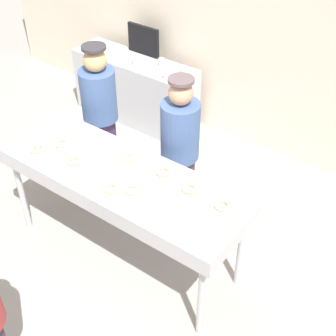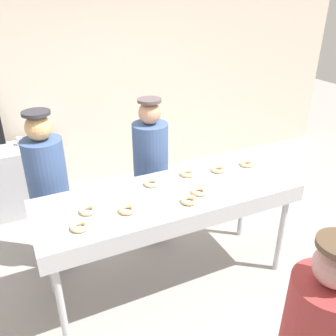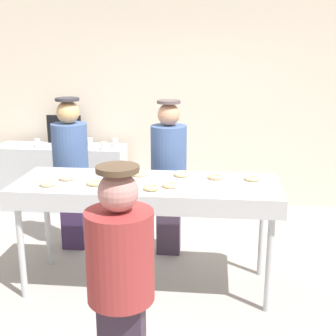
{
  "view_description": "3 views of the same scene",
  "coord_description": "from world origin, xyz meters",
  "px_view_note": "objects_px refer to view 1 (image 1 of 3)",
  "views": [
    {
      "loc": [
        2.18,
        -2.31,
        3.56
      ],
      "look_at": [
        0.31,
        0.25,
        1.03
      ],
      "focal_mm": 51.53,
      "sensor_mm": 36.0,
      "label": 1
    },
    {
      "loc": [
        -1.13,
        -2.37,
        2.54
      ],
      "look_at": [
        0.17,
        0.39,
        1.01
      ],
      "focal_mm": 38.14,
      "sensor_mm": 36.0,
      "label": 2
    },
    {
      "loc": [
        0.58,
        -3.72,
        2.13
      ],
      "look_at": [
        0.16,
        0.28,
        1.04
      ],
      "focal_mm": 48.63,
      "sensor_mm": 36.0,
      "label": 3
    }
  ],
  "objects_px": {
    "plain_donut_0": "(223,205)",
    "plain_donut_1": "(62,142)",
    "plain_donut_8": "(132,189)",
    "worker_assistant": "(100,108)",
    "plain_donut_7": "(127,156)",
    "plain_donut_5": "(38,148)",
    "paper_cup_3": "(166,75)",
    "plain_donut_4": "(111,188)",
    "plain_donut_6": "(163,171)",
    "plain_donut_3": "(74,160)",
    "paper_cup_2": "(161,62)",
    "menu_display": "(143,40)",
    "paper_cup_4": "(184,70)",
    "paper_cup_1": "(113,53)",
    "worker_baker": "(180,144)",
    "plain_donut_2": "(190,188)",
    "paper_cup_0": "(135,61)",
    "fryer_conveyor": "(121,181)",
    "prep_counter": "(135,90)"
  },
  "relations": [
    {
      "from": "fryer_conveyor",
      "to": "paper_cup_2",
      "type": "height_order",
      "value": "fryer_conveyor"
    },
    {
      "from": "plain_donut_5",
      "to": "menu_display",
      "type": "bearing_deg",
      "value": 105.2
    },
    {
      "from": "plain_donut_7",
      "to": "paper_cup_0",
      "type": "height_order",
      "value": "plain_donut_7"
    },
    {
      "from": "plain_donut_6",
      "to": "paper_cup_4",
      "type": "relative_size",
      "value": 1.37
    },
    {
      "from": "plain_donut_4",
      "to": "paper_cup_2",
      "type": "distance_m",
      "value": 2.48
    },
    {
      "from": "plain_donut_5",
      "to": "paper_cup_1",
      "type": "height_order",
      "value": "plain_donut_5"
    },
    {
      "from": "plain_donut_5",
      "to": "paper_cup_3",
      "type": "height_order",
      "value": "plain_donut_5"
    },
    {
      "from": "paper_cup_0",
      "to": "plain_donut_6",
      "type": "bearing_deg",
      "value": -44.96
    },
    {
      "from": "worker_assistant",
      "to": "paper_cup_1",
      "type": "relative_size",
      "value": 15.71
    },
    {
      "from": "plain_donut_5",
      "to": "plain_donut_8",
      "type": "xyz_separation_m",
      "value": [
        1.03,
        0.07,
        0.0
      ]
    },
    {
      "from": "plain_donut_1",
      "to": "menu_display",
      "type": "relative_size",
      "value": 0.31
    },
    {
      "from": "plain_donut_0",
      "to": "paper_cup_4",
      "type": "bearing_deg",
      "value": 131.62
    },
    {
      "from": "plain_donut_3",
      "to": "paper_cup_1",
      "type": "bearing_deg",
      "value": 123.14
    },
    {
      "from": "plain_donut_5",
      "to": "plain_donut_3",
      "type": "bearing_deg",
      "value": 9.39
    },
    {
      "from": "plain_donut_3",
      "to": "paper_cup_2",
      "type": "height_order",
      "value": "plain_donut_3"
    },
    {
      "from": "plain_donut_1",
      "to": "plain_donut_5",
      "type": "bearing_deg",
      "value": -119.28
    },
    {
      "from": "plain_donut_1",
      "to": "paper_cup_2",
      "type": "bearing_deg",
      "value": 100.01
    },
    {
      "from": "plain_donut_0",
      "to": "plain_donut_1",
      "type": "bearing_deg",
      "value": -174.7
    },
    {
      "from": "plain_donut_6",
      "to": "plain_donut_7",
      "type": "xyz_separation_m",
      "value": [
        -0.38,
        -0.03,
        0.0
      ]
    },
    {
      "from": "worker_assistant",
      "to": "fryer_conveyor",
      "type": "bearing_deg",
      "value": 142.02
    },
    {
      "from": "plain_donut_8",
      "to": "paper_cup_0",
      "type": "distance_m",
      "value": 2.51
    },
    {
      "from": "plain_donut_0",
      "to": "plain_donut_3",
      "type": "relative_size",
      "value": 1.0
    },
    {
      "from": "plain_donut_7",
      "to": "plain_donut_4",
      "type": "bearing_deg",
      "value": -67.67
    },
    {
      "from": "plain_donut_5",
      "to": "prep_counter",
      "type": "height_order",
      "value": "plain_donut_5"
    },
    {
      "from": "plain_donut_4",
      "to": "plain_donut_5",
      "type": "relative_size",
      "value": 1.0
    },
    {
      "from": "plain_donut_4",
      "to": "worker_assistant",
      "type": "height_order",
      "value": "worker_assistant"
    },
    {
      "from": "plain_donut_7",
      "to": "plain_donut_5",
      "type": "bearing_deg",
      "value": -152.44
    },
    {
      "from": "plain_donut_1",
      "to": "plain_donut_7",
      "type": "distance_m",
      "value": 0.64
    },
    {
      "from": "worker_assistant",
      "to": "plain_donut_4",
      "type": "bearing_deg",
      "value": 137.11
    },
    {
      "from": "worker_baker",
      "to": "plain_donut_5",
      "type": "bearing_deg",
      "value": 41.03
    },
    {
      "from": "paper_cup_0",
      "to": "paper_cup_1",
      "type": "xyz_separation_m",
      "value": [
        -0.37,
        0.01,
        0.0
      ]
    },
    {
      "from": "fryer_conveyor",
      "to": "plain_donut_7",
      "type": "height_order",
      "value": "plain_donut_7"
    },
    {
      "from": "fryer_conveyor",
      "to": "plain_donut_7",
      "type": "bearing_deg",
      "value": 115.27
    },
    {
      "from": "plain_donut_2",
      "to": "worker_assistant",
      "type": "relative_size",
      "value": 0.09
    },
    {
      "from": "fryer_conveyor",
      "to": "plain_donut_1",
      "type": "bearing_deg",
      "value": 179.83
    },
    {
      "from": "plain_donut_3",
      "to": "paper_cup_2",
      "type": "bearing_deg",
      "value": 106.59
    },
    {
      "from": "plain_donut_7",
      "to": "plain_donut_8",
      "type": "bearing_deg",
      "value": -45.03
    },
    {
      "from": "plain_donut_3",
      "to": "worker_baker",
      "type": "distance_m",
      "value": 1.0
    },
    {
      "from": "plain_donut_5",
      "to": "plain_donut_8",
      "type": "relative_size",
      "value": 1.0
    },
    {
      "from": "plain_donut_4",
      "to": "worker_baker",
      "type": "xyz_separation_m",
      "value": [
        0.04,
        0.92,
        -0.08
      ]
    },
    {
      "from": "paper_cup_2",
      "to": "menu_display",
      "type": "height_order",
      "value": "menu_display"
    },
    {
      "from": "plain_donut_4",
      "to": "plain_donut_6",
      "type": "relative_size",
      "value": 1.0
    },
    {
      "from": "prep_counter",
      "to": "menu_display",
      "type": "relative_size",
      "value": 3.66
    },
    {
      "from": "plain_donut_0",
      "to": "paper_cup_0",
      "type": "relative_size",
      "value": 1.37
    },
    {
      "from": "paper_cup_1",
      "to": "paper_cup_3",
      "type": "distance_m",
      "value": 0.9
    },
    {
      "from": "plain_donut_1",
      "to": "worker_assistant",
      "type": "relative_size",
      "value": 0.09
    },
    {
      "from": "paper_cup_2",
      "to": "menu_display",
      "type": "relative_size",
      "value": 0.22
    },
    {
      "from": "plain_donut_8",
      "to": "worker_baker",
      "type": "bearing_deg",
      "value": 97.0
    },
    {
      "from": "plain_donut_8",
      "to": "worker_assistant",
      "type": "relative_size",
      "value": 0.09
    },
    {
      "from": "plain_donut_8",
      "to": "paper_cup_0",
      "type": "height_order",
      "value": "plain_donut_8"
    }
  ]
}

